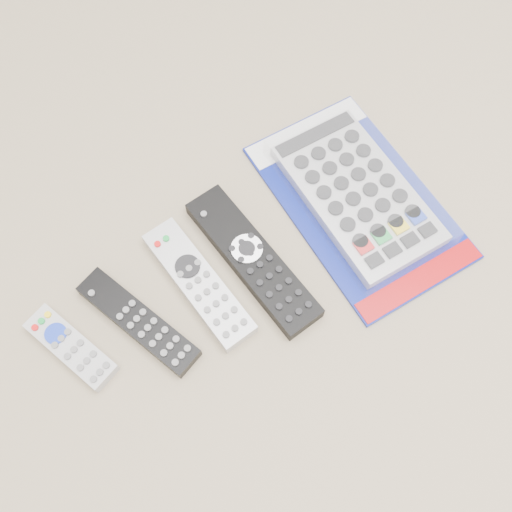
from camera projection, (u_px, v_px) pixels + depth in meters
remote_small_grey at (71, 347)px, 0.72m from camera, size 0.07×0.14×0.02m
remote_slim_black at (139, 322)px, 0.74m from camera, size 0.08×0.19×0.02m
remote_silver_dvd at (199, 283)px, 0.76m from camera, size 0.06×0.20×0.02m
remote_large_black at (253, 260)px, 0.77m from camera, size 0.07×0.24×0.03m
jumbo_remote_packaged at (358, 193)px, 0.81m from camera, size 0.24×0.35×0.04m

